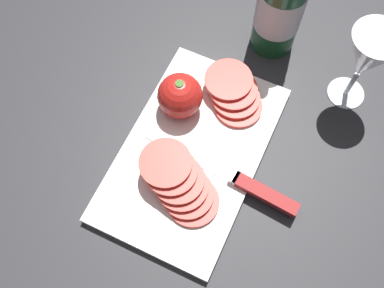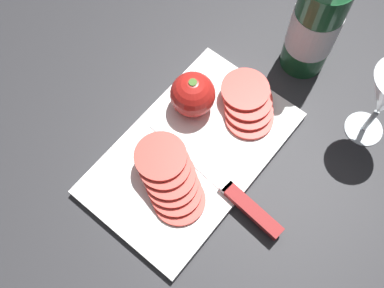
% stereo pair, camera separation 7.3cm
% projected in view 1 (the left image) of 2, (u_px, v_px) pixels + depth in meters
% --- Properties ---
extents(ground_plane, '(3.00, 3.00, 0.00)m').
position_uv_depth(ground_plane, '(196.00, 154.00, 0.78)').
color(ground_plane, '#28282B').
extents(cutting_board, '(0.37, 0.22, 0.02)m').
position_uv_depth(cutting_board, '(192.00, 153.00, 0.77)').
color(cutting_board, white).
rests_on(cutting_board, ground_plane).
extents(wine_bottle, '(0.08, 0.08, 0.32)m').
position_uv_depth(wine_bottle, '(282.00, 1.00, 0.77)').
color(wine_bottle, '#194C28').
rests_on(wine_bottle, ground_plane).
extents(wine_glass, '(0.09, 0.09, 0.17)m').
position_uv_depth(wine_glass, '(367.00, 59.00, 0.72)').
color(wine_glass, silver).
rests_on(wine_glass, ground_plane).
extents(whole_tomato, '(0.08, 0.08, 0.08)m').
position_uv_depth(whole_tomato, '(180.00, 96.00, 0.76)').
color(whole_tomato, red).
rests_on(whole_tomato, cutting_board).
extents(knife, '(0.05, 0.28, 0.01)m').
position_uv_depth(knife, '(251.00, 187.00, 0.73)').
color(knife, silver).
rests_on(knife, cutting_board).
extents(tomato_slice_stack_near, '(0.11, 0.15, 0.05)m').
position_uv_depth(tomato_slice_stack_near, '(179.00, 182.00, 0.71)').
color(tomato_slice_stack_near, '#D63D33').
rests_on(tomato_slice_stack_near, cutting_board).
extents(tomato_slice_stack_far, '(0.11, 0.11, 0.03)m').
position_uv_depth(tomato_slice_stack_far, '(235.00, 94.00, 0.79)').
color(tomato_slice_stack_far, '#D63D33').
rests_on(tomato_slice_stack_far, cutting_board).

